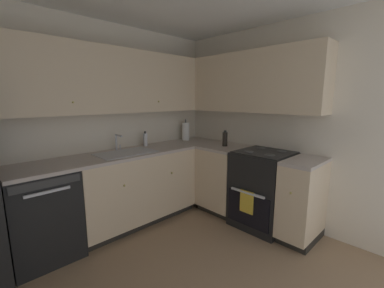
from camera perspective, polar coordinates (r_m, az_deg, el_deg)
name	(u,v)px	position (r m, az deg, el deg)	size (l,w,h in m)	color
wall_back	(88,127)	(3.19, -22.75, 3.64)	(3.64, 0.05, 2.45)	beige
wall_right	(285,126)	(3.28, 20.49, 3.95)	(0.05, 3.18, 2.45)	beige
dishwasher	(42,215)	(2.91, -31.20, -13.69)	(0.60, 0.63, 0.88)	black
lower_cabinets_back	(136,187)	(3.27, -12.71, -9.71)	(1.50, 0.62, 0.88)	beige
countertop_back	(135,152)	(3.14, -13.05, -1.89)	(2.71, 0.60, 0.04)	#B7A89E
lower_cabinets_right	(249,187)	(3.30, 12.99, -9.52)	(0.62, 1.52, 0.88)	beige
countertop_right	(251,152)	(3.17, 13.30, -1.76)	(0.60, 1.52, 0.03)	#B7A89E
oven_range	(263,188)	(3.21, 15.99, -9.79)	(0.68, 0.62, 1.07)	black
upper_cabinets_back	(113,81)	(3.12, -17.67, 13.58)	(2.39, 0.34, 0.74)	beige
upper_cabinets_right	(243,83)	(3.36, 11.62, 13.58)	(0.32, 2.07, 0.74)	beige
sink	(126,156)	(3.05, -14.88, -2.75)	(0.67, 0.40, 0.10)	#B7B7BC
faucet	(117,141)	(3.20, -16.76, 0.71)	(0.07, 0.16, 0.20)	silver
soap_bottle	(145,139)	(3.41, -10.67, 1.02)	(0.06, 0.06, 0.20)	silver
paper_towel_roll	(186,131)	(3.84, -1.47, 2.91)	(0.11, 0.11, 0.33)	white
oil_bottle	(225,139)	(3.38, 7.58, 1.17)	(0.07, 0.07, 0.21)	black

